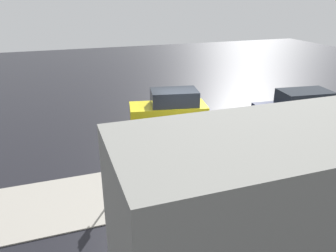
{
  "coord_description": "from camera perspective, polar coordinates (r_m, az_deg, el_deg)",
  "views": [
    {
      "loc": [
        5.85,
        14.1,
        6.55
      ],
      "look_at": [
        1.27,
        0.89,
        0.9
      ],
      "focal_mm": 35.0,
      "sensor_mm": 36.0,
      "label": 1
    }
  ],
  "objects": [
    {
      "name": "metal_railing",
      "position": [
        13.17,
        18.44,
        -5.39
      ],
      "size": [
        9.95,
        0.04,
        1.05
      ],
      "color": "#B7BABF",
      "rests_on": "ground"
    },
    {
      "name": "fire_hydrant",
      "position": [
        13.54,
        -4.14,
        -5.06
      ],
      "size": [
        0.42,
        0.31,
        0.8
      ],
      "color": "#197A2D",
      "rests_on": "ground"
    },
    {
      "name": "parked_sedan",
      "position": [
        18.3,
        21.79,
        2.73
      ],
      "size": [
        4.48,
        2.26,
        1.98
      ],
      "color": "#191E38",
      "rests_on": "ground"
    },
    {
      "name": "moving_hatchback",
      "position": [
        16.85,
        0.32,
        2.87
      ],
      "size": [
        4.15,
        2.4,
        2.06
      ],
      "color": "yellow",
      "rests_on": "ground"
    },
    {
      "name": "sign_post",
      "position": [
        11.55,
        -8.43,
        -3.75
      ],
      "size": [
        0.07,
        0.44,
        2.4
      ],
      "color": "#4C4C51",
      "rests_on": "ground"
    },
    {
      "name": "pedestrian",
      "position": [
        13.55,
        -7.38,
        -3.85
      ],
      "size": [
        0.36,
        0.53,
        1.22
      ],
      "color": "silver",
      "rests_on": "ground"
    },
    {
      "name": "ground_plane",
      "position": [
        16.61,
        3.12,
        -1.25
      ],
      "size": [
        60.0,
        60.0,
        0.0
      ],
      "primitive_type": "plane",
      "color": "black"
    },
    {
      "name": "kerb_strip",
      "position": [
        13.22,
        10.03,
        -7.96
      ],
      "size": [
        24.0,
        3.2,
        0.04
      ],
      "primitive_type": "cube",
      "color": "gray",
      "rests_on": "ground"
    }
  ]
}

